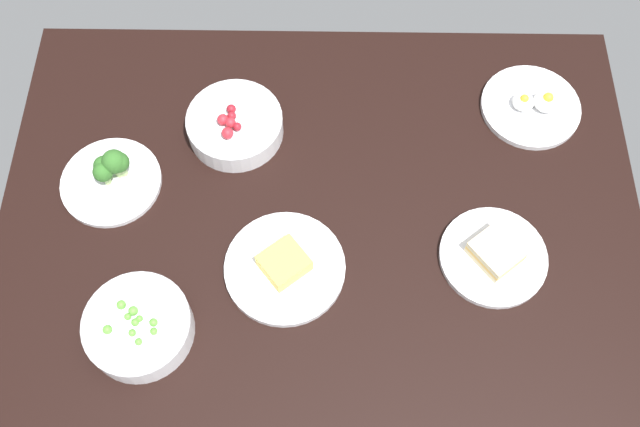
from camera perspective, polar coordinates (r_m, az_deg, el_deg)
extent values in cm
cube|color=black|center=(128.28, 0.00, -0.79)|extent=(114.97, 85.45, 4.00)
cylinder|color=silver|center=(126.38, 13.73, -3.40)|extent=(18.65, 18.65, 1.17)
torus|color=#B7B7BC|center=(125.86, 13.79, -3.29)|extent=(16.92, 16.92, 0.50)
cube|color=beige|center=(125.33, 13.85, -3.18)|extent=(10.27, 10.39, 1.20)
cube|color=#E5B24C|center=(124.43, 13.95, -3.00)|extent=(10.27, 10.39, 0.80)
cube|color=beige|center=(123.54, 14.05, -2.82)|extent=(10.27, 10.39, 1.20)
cylinder|color=silver|center=(134.82, -16.42, 2.45)|extent=(18.27, 18.27, 1.03)
torus|color=#B7B7BC|center=(134.39, -16.48, 2.55)|extent=(16.58, 16.58, 0.50)
cylinder|color=#9EBC72|center=(133.33, -16.76, 2.67)|extent=(1.25, 1.25, 2.37)
sphere|color=#2D6023|center=(131.23, -17.05, 3.20)|extent=(3.58, 3.58, 3.58)
cylinder|color=#9EBC72|center=(133.35, -15.88, 3.36)|extent=(1.55, 1.55, 2.88)
sphere|color=#2D6023|center=(130.78, -16.21, 4.03)|extent=(4.42, 4.42, 4.42)
cylinder|color=#9EBC72|center=(134.23, -16.70, 3.16)|extent=(1.33, 1.33, 1.91)
sphere|color=#2D6023|center=(132.26, -16.96, 3.66)|extent=(3.80, 3.80, 3.80)
cylinder|color=#9EBC72|center=(133.24, -15.56, 3.38)|extent=(1.32, 1.32, 2.76)
sphere|color=#2D6023|center=(130.92, -15.86, 3.99)|extent=(3.76, 3.76, 3.76)
cylinder|color=silver|center=(120.08, -14.33, -8.85)|extent=(17.42, 17.42, 5.02)
torus|color=silver|center=(117.76, -14.60, -8.47)|extent=(17.52, 17.52, 0.80)
sphere|color=#599E38|center=(116.72, -14.85, -9.25)|extent=(1.20, 1.20, 1.20)
sphere|color=#599E38|center=(118.51, -15.67, -7.07)|extent=(1.53, 1.53, 1.53)
sphere|color=#599E38|center=(116.05, -14.36, -9.95)|extent=(1.16, 1.16, 1.16)
sphere|color=#599E38|center=(117.22, -14.29, -8.19)|extent=(1.09, 1.09, 1.09)
sphere|color=#599E38|center=(117.64, -14.77, -7.57)|extent=(1.58, 1.58, 1.58)
sphere|color=#599E38|center=(117.75, -16.71, -8.92)|extent=(1.52, 1.52, 1.52)
sphere|color=#599E38|center=(115.98, -13.21, -9.20)|extent=(1.19, 1.19, 1.19)
sphere|color=#599E38|center=(116.36, -13.23, -8.51)|extent=(1.35, 1.35, 1.35)
sphere|color=#599E38|center=(117.10, -14.62, -8.46)|extent=(1.27, 1.27, 1.27)
sphere|color=#599E38|center=(117.77, -15.19, -7.99)|extent=(1.17, 1.17, 1.17)
cylinder|color=silver|center=(134.55, -6.83, 7.02)|extent=(17.89, 17.89, 4.45)
torus|color=silver|center=(132.71, -6.93, 7.55)|extent=(17.97, 17.97, 0.80)
sphere|color=#B2232D|center=(131.56, -7.81, 7.47)|extent=(2.15, 2.15, 2.15)
sphere|color=maroon|center=(132.93, -7.14, 8.33)|extent=(1.77, 1.77, 1.77)
sphere|color=#59144C|center=(130.13, -7.35, 6.36)|extent=(1.49, 1.49, 1.49)
sphere|color=#B2232D|center=(131.12, -7.21, 7.25)|extent=(2.00, 2.00, 2.00)
sphere|color=maroon|center=(130.71, -6.67, 6.94)|extent=(1.62, 1.62, 1.62)
sphere|color=maroon|center=(132.11, -7.11, 7.78)|extent=(1.67, 1.67, 1.67)
sphere|color=#B2232D|center=(129.83, -7.44, 6.42)|extent=(2.19, 2.19, 2.19)
cylinder|color=silver|center=(143.83, 16.55, 8.21)|extent=(19.02, 19.02, 1.16)
torus|color=#B7B7BC|center=(143.38, 16.61, 8.35)|extent=(17.24, 17.24, 0.50)
ellipsoid|color=white|center=(142.95, 17.72, 8.56)|extent=(4.98, 4.98, 2.74)
sphere|color=yellow|center=(141.99, 17.86, 8.84)|extent=(1.99, 1.99, 1.99)
ellipsoid|color=white|center=(141.91, 16.00, 8.61)|extent=(4.18, 4.18, 2.30)
sphere|color=yellow|center=(141.10, 16.10, 8.85)|extent=(1.67, 1.67, 1.67)
cylinder|color=silver|center=(122.03, -2.84, -4.39)|extent=(20.79, 20.79, 1.36)
torus|color=#B7B7BC|center=(121.40, -2.85, -4.27)|extent=(18.80, 18.80, 0.50)
cube|color=#F2D14C|center=(119.95, -2.89, -3.99)|extent=(9.88, 9.80, 3.14)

